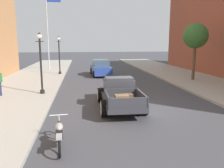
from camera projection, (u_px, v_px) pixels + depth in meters
name	position (u px, v px, depth m)	size (l,w,h in m)	color
ground_plane	(136.00, 108.00, 11.98)	(140.00, 140.00, 0.00)	#3D3D42
hotrod_truck_gunmetal	(119.00, 93.00, 12.06)	(2.25, 4.97, 1.58)	#333338
motorcycle_parked	(59.00, 134.00, 7.41)	(0.62, 2.12, 0.93)	black
car_background_blue	(101.00, 68.00, 23.47)	(2.03, 4.38, 1.65)	#284293
street_lamp_near	(41.00, 59.00, 14.21)	(0.50, 0.32, 3.85)	black
street_lamp_far	(59.00, 52.00, 23.24)	(0.50, 0.32, 3.85)	black
flagpole	(49.00, 22.00, 26.79)	(1.74, 0.16, 9.16)	#B2B2B7
street_tree_second	(195.00, 36.00, 19.43)	(2.12, 2.12, 4.85)	brown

